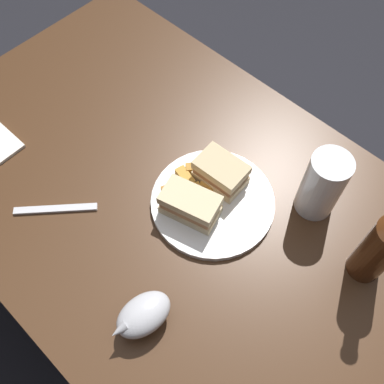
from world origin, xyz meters
TOP-DOWN VIEW (x-y plane):
  - ground_plane at (0.00, 0.00)m, footprint 6.00×6.00m
  - dining_table at (0.00, 0.00)m, footprint 1.29×0.80m
  - plate at (-0.08, -0.04)m, footprint 0.27×0.27m
  - sandwich_half_left at (-0.06, -0.10)m, footprint 0.11×0.08m
  - sandwich_half_right at (-0.06, 0.01)m, footprint 0.13×0.10m
  - potato_wedge_front at (-0.00, -0.00)m, footprint 0.03×0.05m
  - potato_wedge_middle at (-0.00, -0.04)m, footprint 0.05×0.03m
  - potato_wedge_back at (-0.05, -0.03)m, footprint 0.05×0.04m
  - potato_wedge_left_edge at (-0.06, -0.07)m, footprint 0.05×0.04m
  - potato_wedge_right_edge at (0.00, -0.08)m, footprint 0.04×0.04m
  - pint_glass at (-0.24, -0.20)m, footprint 0.08×0.08m
  - gravy_boat at (-0.16, 0.23)m, footprint 0.09×0.13m
  - cider_bottle at (-0.40, -0.14)m, footprint 0.07×0.07m
  - fork at (0.16, 0.20)m, footprint 0.13×0.14m

SIDE VIEW (x-z plane):
  - ground_plane at x=0.00m, z-range 0.00..0.00m
  - dining_table at x=0.00m, z-range 0.00..0.76m
  - fork at x=0.16m, z-range 0.76..0.77m
  - plate at x=-0.08m, z-range 0.76..0.78m
  - potato_wedge_left_edge at x=-0.06m, z-range 0.78..0.79m
  - potato_wedge_middle at x=0.00m, z-range 0.78..0.79m
  - potato_wedge_back at x=-0.05m, z-range 0.78..0.79m
  - potato_wedge_right_edge at x=0.00m, z-range 0.78..0.79m
  - potato_wedge_front at x=0.00m, z-range 0.78..0.80m
  - gravy_boat at x=-0.16m, z-range 0.77..0.83m
  - sandwich_half_left at x=-0.06m, z-range 0.78..0.84m
  - sandwich_half_right at x=-0.06m, z-range 0.78..0.84m
  - pint_glass at x=-0.24m, z-range 0.75..0.92m
  - cider_bottle at x=-0.40m, z-range 0.73..1.01m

